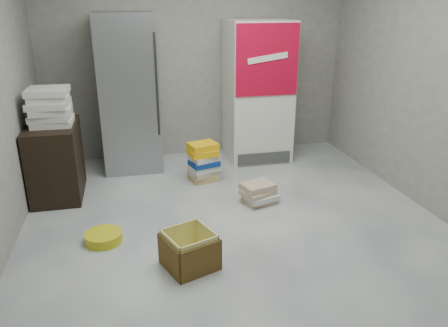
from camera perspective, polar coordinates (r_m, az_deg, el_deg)
ground at (r=4.00m, az=2.60°, el=-9.99°), size 5.00×5.00×0.00m
room_shell at (r=3.45m, az=3.10°, el=16.68°), size 4.04×5.04×2.82m
steel_fridge at (r=5.55m, az=-12.30°, el=8.92°), size 0.70×0.72×1.90m
coke_cooler at (r=5.80m, az=4.44°, el=9.36°), size 0.80×0.73×1.80m
wood_shelf at (r=5.05m, az=-21.09°, el=0.33°), size 0.50×0.80×0.80m
supply_box_stack at (r=4.89m, az=-21.79°, el=6.91°), size 0.43×0.45×0.39m
phonebook_stack_main at (r=5.16m, az=-2.67°, el=0.20°), size 0.39×0.35×0.47m
phonebook_stack_side at (r=4.65m, az=4.60°, el=-3.90°), size 0.43×0.37×0.22m
cardboard_box at (r=3.60m, az=-4.52°, el=-11.49°), size 0.49×0.49×0.31m
bucket_lid at (r=4.10m, az=-15.45°, el=-9.26°), size 0.40×0.40×0.09m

